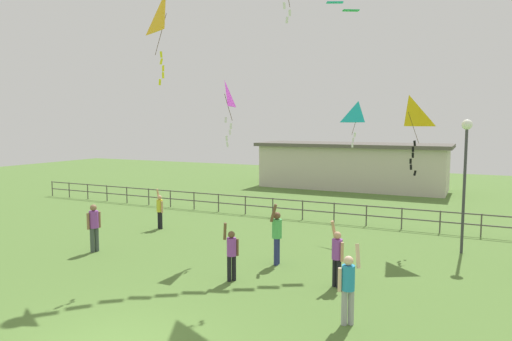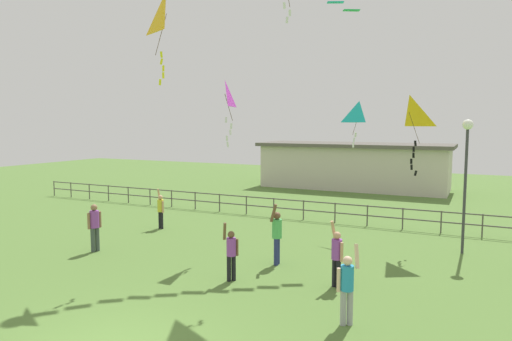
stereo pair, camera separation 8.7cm
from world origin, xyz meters
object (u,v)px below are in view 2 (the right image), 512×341
person_1 (161,209)px  kite_4 (409,115)px  person_4 (231,252)px  person_0 (95,224)px  person_3 (337,255)px  person_2 (347,285)px  kite_2 (225,96)px  kite_3 (359,114)px  kite_1 (166,16)px  person_5 (277,234)px  lamppost (466,158)px

person_1 → kite_4: 11.06m
person_4 → kite_4: bearing=55.6°
person_0 → person_3: person_3 is taller
person_3 → person_0: bearing=-178.4°
person_2 → person_3: (-0.91, 2.30, -0.01)m
kite_2 → kite_4: size_ratio=0.82×
person_0 → kite_3: kite_3 is taller
person_2 → person_4: size_ratio=1.09×
kite_1 → kite_3: bearing=57.8°
person_1 → kite_1: size_ratio=0.59×
person_0 → person_5: size_ratio=0.84×
person_5 → person_2: bearing=-47.0°
person_2 → kite_4: (0.22, 7.40, 3.99)m
person_1 → person_2: bearing=-31.3°
lamppost → person_3: 6.63m
person_4 → person_3: bearing=15.9°
person_4 → person_5: 2.14m
person_5 → kite_2: bearing=161.5°
person_4 → lamppost: bearing=45.7°
kite_3 → person_2: bearing=-77.4°
person_4 → kite_4: (4.07, 5.93, 4.06)m
person_1 → kite_2: 6.62m
person_4 → person_0: bearing=174.4°
person_0 → person_2: person_2 is taller
person_0 → person_3: 8.91m
person_4 → person_1: bearing=143.1°
kite_1 → kite_4: bearing=36.1°
person_1 → kite_4: (10.20, 1.33, 4.06)m
lamppost → person_1: (-12.13, -1.56, -2.55)m
person_0 → kite_3: size_ratio=0.90×
lamppost → person_3: lamppost is taller
person_2 → kite_4: bearing=88.3°
person_1 → kite_3: bearing=24.2°
person_2 → kite_3: kite_3 is taller
kite_2 → person_4: bearing=-57.6°
lamppost → kite_4: size_ratio=1.65×
person_0 → person_2: bearing=-11.8°
person_2 → kite_3: size_ratio=0.99×
person_0 → kite_3: 11.49m
person_0 → person_1: (-0.16, 4.02, -0.12)m
person_2 → person_5: person_5 is taller
lamppost → person_3: (-3.07, -5.32, -2.49)m
person_5 → kite_3: bearing=79.4°
lamppost → person_0: (-11.97, -5.58, -2.44)m
person_4 → person_5: bearing=74.7°
kite_2 → kite_3: bearing=56.3°
kite_3 → kite_4: 3.23m
kite_1 → person_5: bearing=18.8°
person_2 → kite_1: 10.05m
person_5 → person_1: bearing=159.2°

